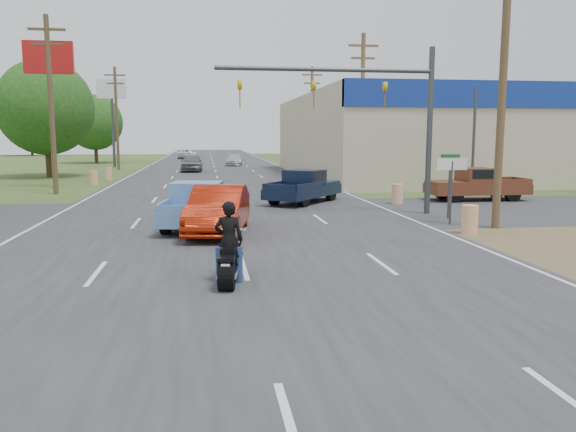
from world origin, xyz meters
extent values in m
cube|color=#2D2D30|center=(0.00, 40.00, 0.01)|extent=(15.00, 180.00, 0.02)
cube|color=#2D2D30|center=(0.00, 18.00, 0.01)|extent=(120.00, 10.00, 0.02)
cylinder|color=#4C3823|center=(9.50, 13.00, 5.00)|extent=(0.28, 0.28, 10.00)
cylinder|color=#4C3823|center=(9.50, 31.00, 5.00)|extent=(0.28, 0.28, 10.00)
cube|color=#4C3823|center=(9.50, 31.00, 9.20)|extent=(2.00, 0.14, 0.14)
cube|color=#4C3823|center=(9.50, 31.00, 8.40)|extent=(1.60, 0.14, 0.14)
cylinder|color=#4C3823|center=(9.50, 49.00, 5.00)|extent=(0.28, 0.28, 10.00)
cube|color=#4C3823|center=(9.50, 49.00, 9.20)|extent=(2.00, 0.14, 0.14)
cube|color=#4C3823|center=(9.50, 49.00, 8.40)|extent=(1.60, 0.14, 0.14)
cylinder|color=#4C3823|center=(-9.50, 28.00, 5.00)|extent=(0.28, 0.28, 10.00)
cube|color=#4C3823|center=(-9.50, 28.00, 9.20)|extent=(2.00, 0.14, 0.14)
cube|color=#4C3823|center=(-9.50, 28.00, 8.40)|extent=(1.60, 0.14, 0.14)
cylinder|color=#4C3823|center=(-9.50, 52.00, 5.00)|extent=(0.28, 0.28, 10.00)
cube|color=#4C3823|center=(-9.50, 52.00, 9.20)|extent=(2.00, 0.14, 0.14)
cube|color=#4C3823|center=(-9.50, 52.00, 8.40)|extent=(1.60, 0.14, 0.14)
cylinder|color=#422D19|center=(-13.50, 42.00, 1.62)|extent=(0.44, 0.44, 3.24)
sphere|color=#144615|center=(-13.50, 42.00, 5.58)|extent=(7.56, 7.56, 7.56)
cylinder|color=#422D19|center=(-14.20, 66.00, 1.44)|extent=(0.44, 0.44, 2.88)
sphere|color=#144615|center=(-14.20, 66.00, 4.96)|extent=(6.72, 6.72, 6.72)
cylinder|color=#422D19|center=(30.00, 95.00, 1.71)|extent=(0.44, 0.44, 3.42)
sphere|color=#144615|center=(30.00, 95.00, 5.89)|extent=(7.98, 7.98, 7.98)
cylinder|color=#422D19|center=(-30.00, 95.00, 1.89)|extent=(0.44, 0.44, 3.78)
sphere|color=#144615|center=(-30.00, 95.00, 6.51)|extent=(8.82, 8.82, 8.82)
cylinder|color=orange|center=(8.00, 12.00, 0.50)|extent=(0.56, 0.56, 1.00)
cylinder|color=orange|center=(8.40, 20.50, 0.50)|extent=(0.56, 0.56, 1.00)
cylinder|color=orange|center=(-8.50, 34.00, 0.50)|extent=(0.56, 0.56, 1.00)
cylinder|color=orange|center=(-8.20, 38.00, 0.50)|extent=(0.56, 0.56, 1.00)
cylinder|color=#3F3F44|center=(-10.50, 32.00, 4.50)|extent=(0.30, 0.30, 9.00)
cube|color=#B21414|center=(-10.50, 32.00, 8.20)|extent=(3.00, 0.35, 2.00)
cylinder|color=#3F3F44|center=(-10.50, 56.00, 4.50)|extent=(0.30, 0.30, 9.00)
cube|color=white|center=(-10.50, 56.00, 8.20)|extent=(3.00, 0.35, 2.00)
cylinder|color=#3F3F44|center=(8.20, 14.00, 1.20)|extent=(0.08, 0.08, 2.40)
cube|color=white|center=(8.20, 14.00, 2.30)|extent=(1.20, 0.05, 0.45)
cylinder|color=#3F3F44|center=(8.80, 15.50, 1.20)|extent=(0.08, 0.08, 2.40)
cube|color=#0C591E|center=(8.80, 15.50, 2.50)|extent=(0.80, 0.04, 0.22)
cylinder|color=#3F3F44|center=(8.50, 17.00, 3.50)|extent=(0.24, 0.24, 7.00)
cylinder|color=#3F3F44|center=(4.00, 17.00, 6.00)|extent=(9.00, 0.18, 0.18)
imported|color=gold|center=(6.50, 17.00, 5.55)|extent=(0.18, 0.40, 1.10)
imported|color=gold|center=(3.50, 17.00, 5.55)|extent=(0.18, 0.40, 1.10)
imported|color=gold|center=(0.50, 17.00, 5.55)|extent=(0.18, 0.40, 1.10)
imported|color=#971B06|center=(-0.50, 13.41, 0.82)|extent=(2.51, 5.16, 1.63)
cylinder|color=black|center=(-0.50, 6.05, 0.35)|extent=(0.43, 0.74, 0.70)
cylinder|color=black|center=(-0.30, 7.58, 0.35)|extent=(0.22, 0.71, 0.70)
cube|color=black|center=(-0.40, 6.84, 0.66)|extent=(0.40, 1.29, 0.32)
cube|color=black|center=(-0.37, 7.10, 0.87)|extent=(0.35, 0.61, 0.23)
cube|color=black|center=(-0.44, 6.53, 0.83)|extent=(0.39, 0.62, 0.11)
cylinder|color=white|center=(-0.32, 7.42, 1.11)|extent=(0.69, 0.14, 0.05)
cube|color=white|center=(-0.53, 5.82, 0.58)|extent=(0.19, 0.05, 0.13)
imported|color=black|center=(-0.42, 6.69, 0.90)|extent=(0.70, 0.51, 1.79)
cylinder|color=black|center=(-1.82, 16.37, 0.39)|extent=(0.41, 0.81, 0.77)
cylinder|color=black|center=(-0.22, 16.12, 0.39)|extent=(0.41, 0.81, 0.77)
cylinder|color=black|center=(-2.29, 13.40, 0.39)|extent=(0.41, 0.81, 0.77)
cylinder|color=black|center=(-0.69, 13.15, 0.39)|extent=(0.41, 0.81, 0.77)
cube|color=#5C8CC5|center=(-1.26, 14.76, 0.60)|extent=(2.69, 5.26, 0.50)
cube|color=#5C8CC5|center=(-1.02, 16.25, 0.92)|extent=(2.11, 2.17, 0.17)
cube|color=#5C8CC5|center=(-1.24, 14.86, 1.26)|extent=(1.99, 1.76, 0.82)
cube|color=black|center=(-1.24, 14.86, 1.40)|extent=(1.98, 1.47, 0.43)
cube|color=#5C8CC5|center=(-1.64, 12.33, 0.99)|extent=(1.77, 0.35, 0.29)
cylinder|color=black|center=(4.19, 23.33, 0.38)|extent=(0.70, 0.79, 0.77)
cylinder|color=black|center=(5.47, 22.35, 0.38)|extent=(0.70, 0.79, 0.77)
cylinder|color=black|center=(2.35, 20.96, 0.38)|extent=(0.70, 0.79, 0.77)
cylinder|color=black|center=(3.63, 19.97, 0.38)|extent=(0.70, 0.79, 0.77)
cube|color=black|center=(3.91, 21.65, 0.60)|extent=(4.58, 5.13, 0.50)
cube|color=black|center=(4.83, 22.84, 0.91)|extent=(2.61, 2.62, 0.17)
cube|color=black|center=(3.97, 21.73, 1.25)|extent=(2.32, 2.27, 0.82)
cube|color=black|center=(3.97, 21.73, 1.39)|extent=(2.16, 2.05, 0.43)
cube|color=black|center=(2.41, 19.71, 0.98)|extent=(1.45, 1.14, 0.29)
cylinder|color=black|center=(11.49, 20.64, 0.39)|extent=(0.79, 0.30, 0.79)
cylinder|color=black|center=(11.50, 22.30, 0.39)|extent=(0.79, 0.30, 0.79)
cylinder|color=black|center=(14.57, 20.62, 0.39)|extent=(0.79, 0.30, 0.79)
cylinder|color=black|center=(14.58, 22.28, 0.39)|extent=(0.79, 0.30, 0.79)
cube|color=#5A2B1B|center=(13.04, 21.46, 0.61)|extent=(5.14, 2.00, 0.51)
cube|color=#5A2B1B|center=(11.50, 21.47, 0.94)|extent=(1.96, 1.89, 0.18)
cube|color=#5A2B1B|center=(12.93, 21.46, 1.28)|extent=(1.55, 1.82, 0.84)
cube|color=black|center=(12.93, 21.46, 1.43)|extent=(1.24, 1.86, 0.44)
cube|color=#5A2B1B|center=(15.55, 21.45, 1.01)|extent=(0.09, 1.82, 0.30)
imported|color=slate|center=(-2.21, 47.74, 0.81)|extent=(2.04, 4.81, 1.62)
imported|color=silver|center=(2.28, 57.86, 0.62)|extent=(2.26, 4.45, 1.24)
imported|color=white|center=(-3.53, 78.02, 0.70)|extent=(2.98, 5.30, 1.40)
camera|label=1|loc=(-0.90, -5.87, 3.34)|focal=35.00mm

